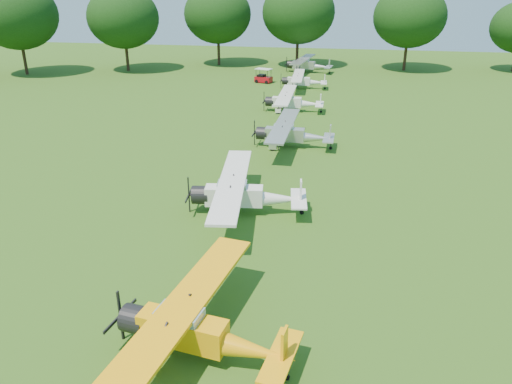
% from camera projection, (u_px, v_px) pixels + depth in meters
% --- Properties ---
extents(ground, '(160.00, 160.00, 0.00)m').
position_uv_depth(ground, '(229.00, 234.00, 27.43)').
color(ground, '#305715').
rests_on(ground, ground).
extents(tree_belt, '(137.36, 130.27, 14.52)m').
position_uv_depth(tree_belt, '(299.00, 90.00, 23.82)').
color(tree_belt, '#312113').
rests_on(tree_belt, ground).
extents(aircraft_2, '(7.02, 11.13, 2.18)m').
position_uv_depth(aircraft_2, '(196.00, 329.00, 17.99)').
color(aircraft_2, '#FCA70A').
rests_on(aircraft_2, ground).
extents(aircraft_3, '(7.12, 11.32, 2.22)m').
position_uv_depth(aircraft_3, '(243.00, 193.00, 29.34)').
color(aircraft_3, white).
rests_on(aircraft_3, ground).
extents(aircraft_4, '(6.71, 10.65, 2.11)m').
position_uv_depth(aircraft_4, '(291.00, 133.00, 41.01)').
color(aircraft_4, silver).
rests_on(aircraft_4, ground).
extents(aircraft_5, '(6.34, 10.07, 1.99)m').
position_uv_depth(aircraft_5, '(291.00, 101.00, 52.02)').
color(aircraft_5, white).
rests_on(aircraft_5, ground).
extents(aircraft_6, '(5.90, 9.39, 1.85)m').
position_uv_depth(aircraft_6, '(302.00, 80.00, 62.98)').
color(aircraft_6, white).
rests_on(aircraft_6, ground).
extents(aircraft_7, '(6.94, 11.02, 2.16)m').
position_uv_depth(aircraft_7, '(307.00, 64.00, 73.64)').
color(aircraft_7, silver).
rests_on(aircraft_7, ground).
extents(golf_cart, '(2.45, 1.90, 1.85)m').
position_uv_depth(golf_cart, '(263.00, 78.00, 66.74)').
color(golf_cart, '#A80C15').
rests_on(golf_cart, ground).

